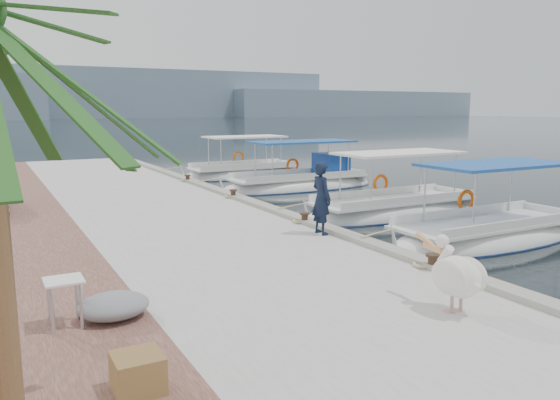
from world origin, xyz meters
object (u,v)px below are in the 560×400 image
object	(u,v)px
fishing_caique_c	(393,212)
pelican	(456,275)
fishing_caique_e	(242,175)
fisherman	(321,198)
fishing_caique_d	(300,185)
fishing_caique_b	(487,238)

from	to	relation	value
fishing_caique_c	pelican	xyz separation A→B (m)	(-5.95, -8.59, 0.98)
fishing_caique_e	pelican	xyz separation A→B (m)	(-5.77, -20.88, 0.98)
pelican	fisherman	distance (m)	5.74
fisherman	fishing_caique_e	bearing A→B (deg)	-18.65
fishing_caique_d	fishing_caique_e	distance (m)	5.22
fishing_caique_c	pelican	bearing A→B (deg)	-124.70
fishing_caique_c	fisherman	size ratio (longest dim) A/B	3.95
fishing_caique_b	fisherman	xyz separation A→B (m)	(-4.70, 1.31, 1.31)
fishing_caique_c	fisherman	world-z (taller)	fisherman
fishing_caique_c	pelican	size ratio (longest dim) A/B	4.85
fishing_caique_e	fishing_caique_d	bearing A→B (deg)	-83.26
fishing_caique_e	pelican	distance (m)	21.69
fishing_caique_c	fisherman	distance (m)	5.86
fishing_caique_d	pelican	world-z (taller)	fishing_caique_d
pelican	fishing_caique_e	bearing A→B (deg)	74.55
pelican	fishing_caique_c	bearing A→B (deg)	55.30
fishing_caique_b	fishing_caique_c	bearing A→B (deg)	87.51
fishing_caique_c	fishing_caique_b	bearing A→B (deg)	-92.49
fishing_caique_b	fishing_caique_c	size ratio (longest dim) A/B	0.95
pelican	fisherman	bearing A→B (deg)	79.30
fishing_caique_e	fisherman	distance (m)	16.01
pelican	fishing_caique_d	bearing A→B (deg)	67.87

